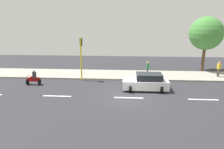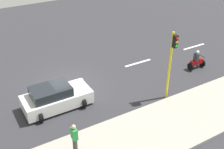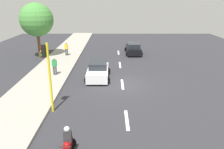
{
  "view_description": "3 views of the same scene",
  "coord_description": "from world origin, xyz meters",
  "px_view_note": "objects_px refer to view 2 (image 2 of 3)",
  "views": [
    {
      "loc": [
        -15.78,
        0.33,
        6.2
      ],
      "look_at": [
        0.71,
        1.41,
        1.77
      ],
      "focal_mm": 32.8,
      "sensor_mm": 36.0,
      "label": 1
    },
    {
      "loc": [
        15.92,
        -5.7,
        10.55
      ],
      "look_at": [
        1.95,
        2.48,
        0.99
      ],
      "focal_mm": 45.31,
      "sensor_mm": 36.0,
      "label": 2
    },
    {
      "loc": [
        0.91,
        17.94,
        6.93
      ],
      "look_at": [
        0.9,
        2.14,
        1.61
      ],
      "focal_mm": 35.86,
      "sensor_mm": 36.0,
      "label": 3
    }
  ],
  "objects_px": {
    "motorcycle": "(197,61)",
    "pedestrian_by_tree": "(74,138)",
    "traffic_light_corner": "(172,57)",
    "car_white": "(56,97)"
  },
  "relations": [
    {
      "from": "motorcycle",
      "to": "pedestrian_by_tree",
      "type": "relative_size",
      "value": 0.91
    },
    {
      "from": "car_white",
      "to": "pedestrian_by_tree",
      "type": "distance_m",
      "value": 4.15
    },
    {
      "from": "motorcycle",
      "to": "car_white",
      "type": "bearing_deg",
      "value": -93.98
    },
    {
      "from": "car_white",
      "to": "traffic_light_corner",
      "type": "relative_size",
      "value": 0.91
    },
    {
      "from": "motorcycle",
      "to": "traffic_light_corner",
      "type": "height_order",
      "value": "traffic_light_corner"
    },
    {
      "from": "car_white",
      "to": "pedestrian_by_tree",
      "type": "bearing_deg",
      "value": -7.65
    },
    {
      "from": "pedestrian_by_tree",
      "to": "traffic_light_corner",
      "type": "distance_m",
      "value": 7.41
    },
    {
      "from": "pedestrian_by_tree",
      "to": "traffic_light_corner",
      "type": "relative_size",
      "value": 0.38
    },
    {
      "from": "car_white",
      "to": "motorcycle",
      "type": "xyz_separation_m",
      "value": [
        0.76,
        10.88,
        -0.07
      ]
    },
    {
      "from": "car_white",
      "to": "motorcycle",
      "type": "height_order",
      "value": "motorcycle"
    }
  ]
}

